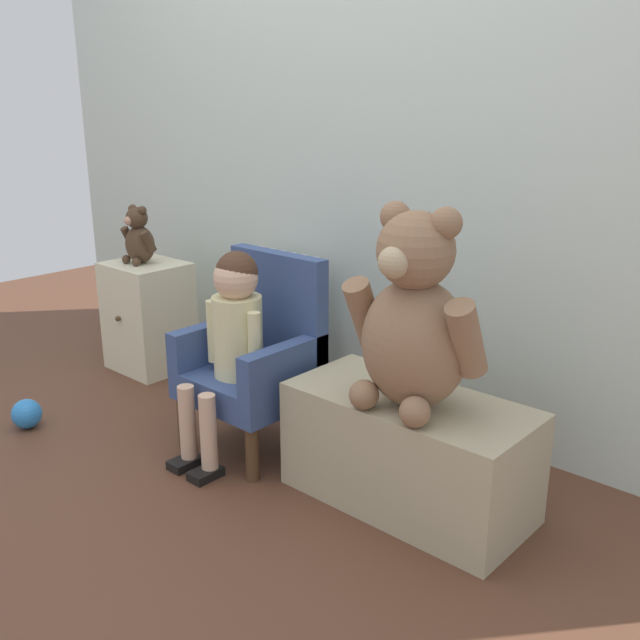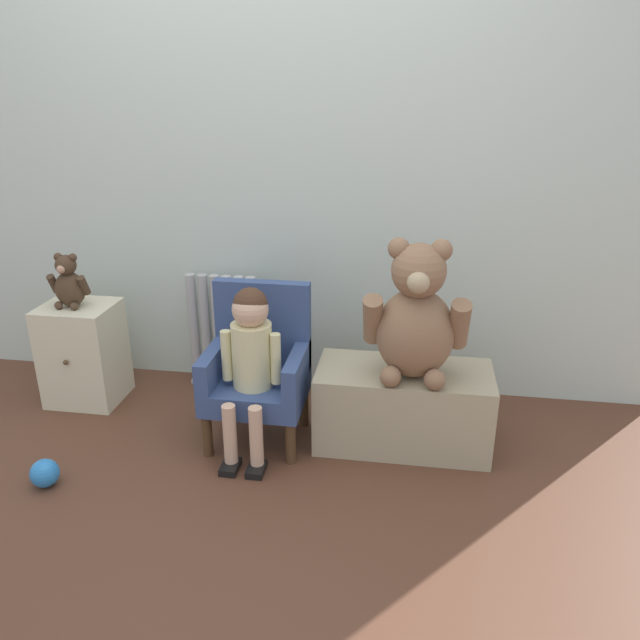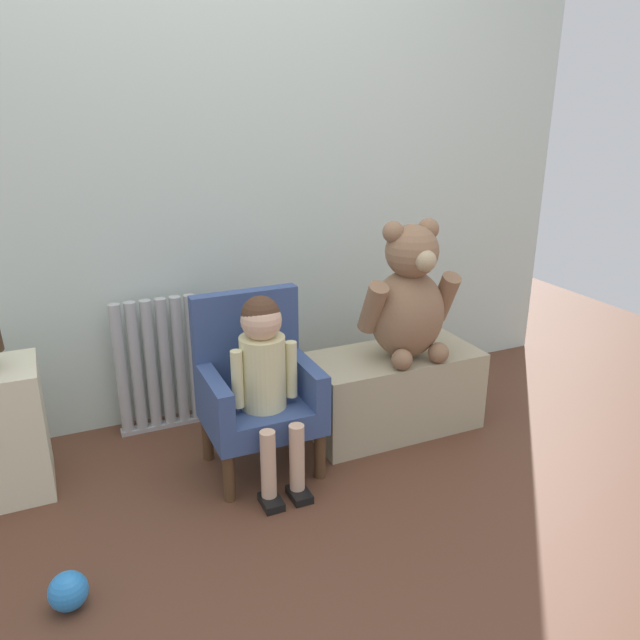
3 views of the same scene
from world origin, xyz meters
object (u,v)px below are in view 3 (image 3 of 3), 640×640
child_armchair (256,387)px  large_teddy_bear (409,299)px  radiator (158,366)px  toy_ball (68,591)px  child_figure (265,364)px  low_bench (392,391)px

child_armchair → large_teddy_bear: (0.67, -0.02, 0.28)m
radiator → toy_ball: size_ratio=5.29×
radiator → toy_ball: radiator is taller
large_teddy_bear → radiator: bearing=154.4°
child_armchair → toy_ball: 0.95m
child_figure → toy_ball: size_ratio=6.41×
child_figure → radiator: bearing=118.1°
child_armchair → low_bench: 0.65m
child_armchair → toy_ball: child_armchair is taller
large_teddy_bear → low_bench: bearing=126.0°
child_armchair → child_figure: size_ratio=0.95×
large_teddy_bear → toy_ball: (-1.42, -0.49, -0.55)m
low_bench → toy_ball: low_bench is taller
child_figure → toy_ball: bearing=-152.0°
child_armchair → large_teddy_bear: large_teddy_bear is taller
child_figure → large_teddy_bear: bearing=8.1°
child_figure → large_teddy_bear: large_teddy_bear is taller
child_armchair → low_bench: child_armchair is taller
child_figure → toy_ball: child_figure is taller
low_bench → toy_ball: bearing=-158.8°
large_teddy_bear → toy_ball: large_teddy_bear is taller
low_bench → toy_ball: (-1.38, -0.54, -0.12)m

